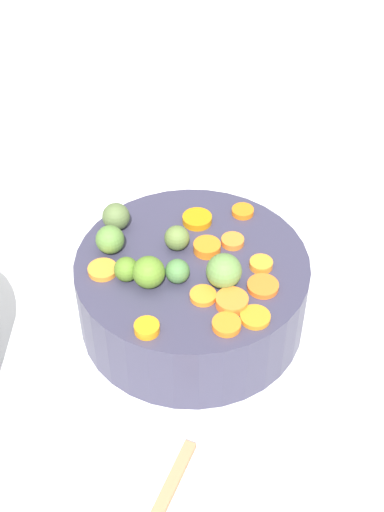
% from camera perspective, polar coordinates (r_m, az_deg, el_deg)
% --- Properties ---
extents(tabletop, '(2.40, 2.40, 0.02)m').
position_cam_1_polar(tabletop, '(0.92, -3.19, -7.18)').
color(tabletop, silver).
rests_on(tabletop, ground).
extents(serving_bowl_carrots, '(0.29, 0.29, 0.10)m').
position_cam_1_polar(serving_bowl_carrots, '(0.89, -0.00, -2.85)').
color(serving_bowl_carrots, '#36344B').
rests_on(serving_bowl_carrots, tabletop).
extents(carrot_slice_0, '(0.05, 0.05, 0.01)m').
position_cam_1_polar(carrot_slice_0, '(0.87, 1.23, 0.71)').
color(carrot_slice_0, orange).
rests_on(carrot_slice_0, serving_bowl_carrots).
extents(carrot_slice_1, '(0.04, 0.04, 0.01)m').
position_cam_1_polar(carrot_slice_1, '(0.88, 3.31, 1.21)').
color(carrot_slice_1, orange).
rests_on(carrot_slice_1, serving_bowl_carrots).
extents(carrot_slice_2, '(0.05, 0.05, 0.01)m').
position_cam_1_polar(carrot_slice_2, '(0.91, 0.42, 3.00)').
color(carrot_slice_2, orange).
rests_on(carrot_slice_2, serving_bowl_carrots).
extents(carrot_slice_3, '(0.04, 0.04, 0.01)m').
position_cam_1_polar(carrot_slice_3, '(0.85, 5.62, -0.66)').
color(carrot_slice_3, orange).
rests_on(carrot_slice_3, serving_bowl_carrots).
extents(carrot_slice_4, '(0.04, 0.04, 0.01)m').
position_cam_1_polar(carrot_slice_4, '(0.80, 3.27, -3.68)').
color(carrot_slice_4, orange).
rests_on(carrot_slice_4, serving_bowl_carrots).
extents(carrot_slice_5, '(0.04, 0.04, 0.01)m').
position_cam_1_polar(carrot_slice_5, '(0.93, 4.14, 3.64)').
color(carrot_slice_5, orange).
rests_on(carrot_slice_5, serving_bowl_carrots).
extents(carrot_slice_6, '(0.03, 0.03, 0.01)m').
position_cam_1_polar(carrot_slice_6, '(0.78, -3.68, -5.85)').
color(carrot_slice_6, orange).
rests_on(carrot_slice_6, serving_bowl_carrots).
extents(carrot_slice_7, '(0.04, 0.04, 0.01)m').
position_cam_1_polar(carrot_slice_7, '(0.78, 2.82, -5.58)').
color(carrot_slice_7, orange).
rests_on(carrot_slice_7, serving_bowl_carrots).
extents(carrot_slice_8, '(0.05, 0.05, 0.01)m').
position_cam_1_polar(carrot_slice_8, '(0.79, 5.15, -4.97)').
color(carrot_slice_8, orange).
rests_on(carrot_slice_8, serving_bowl_carrots).
extents(carrot_slice_9, '(0.04, 0.04, 0.01)m').
position_cam_1_polar(carrot_slice_9, '(0.85, -7.34, -1.24)').
color(carrot_slice_9, orange).
rests_on(carrot_slice_9, serving_bowl_carrots).
extents(carrot_slice_10, '(0.04, 0.04, 0.01)m').
position_cam_1_polar(carrot_slice_10, '(0.81, 0.90, -3.24)').
color(carrot_slice_10, orange).
rests_on(carrot_slice_10, serving_bowl_carrots).
extents(carrot_slice_11, '(0.05, 0.05, 0.01)m').
position_cam_1_polar(carrot_slice_11, '(0.83, 5.77, -2.45)').
color(carrot_slice_11, orange).
rests_on(carrot_slice_11, serving_bowl_carrots).
extents(brussels_sprout_0, '(0.04, 0.04, 0.04)m').
position_cam_1_polar(brussels_sprout_0, '(0.82, -3.36, -1.31)').
color(brussels_sprout_0, '#588127').
rests_on(brussels_sprout_0, serving_bowl_carrots).
extents(brussels_sprout_1, '(0.04, 0.04, 0.04)m').
position_cam_1_polar(brussels_sprout_1, '(0.82, 2.61, -1.23)').
color(brussels_sprout_1, '#5C843F').
rests_on(brussels_sprout_1, serving_bowl_carrots).
extents(brussels_sprout_2, '(0.04, 0.04, 0.04)m').
position_cam_1_polar(brussels_sprout_2, '(0.87, -6.67, 1.33)').
color(brussels_sprout_2, '#578138').
rests_on(brussels_sprout_2, serving_bowl_carrots).
extents(brussels_sprout_3, '(0.03, 0.03, 0.03)m').
position_cam_1_polar(brussels_sprout_3, '(0.83, -1.19, -1.24)').
color(brussels_sprout_3, '#48783E').
rests_on(brussels_sprout_3, serving_bowl_carrots).
extents(brussels_sprout_4, '(0.03, 0.03, 0.03)m').
position_cam_1_polar(brussels_sprout_4, '(0.83, -5.31, -1.00)').
color(brussels_sprout_4, '#537B24').
rests_on(brussels_sprout_4, serving_bowl_carrots).
extents(brussels_sprout_5, '(0.03, 0.03, 0.03)m').
position_cam_1_polar(brussels_sprout_5, '(0.87, -1.23, 1.47)').
color(brussels_sprout_5, olive).
rests_on(brussels_sprout_5, serving_bowl_carrots).
extents(brussels_sprout_6, '(0.04, 0.04, 0.04)m').
position_cam_1_polar(brussels_sprout_6, '(0.90, -6.19, 3.20)').
color(brussels_sprout_6, '#576D3C').
rests_on(brussels_sprout_6, serving_bowl_carrots).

